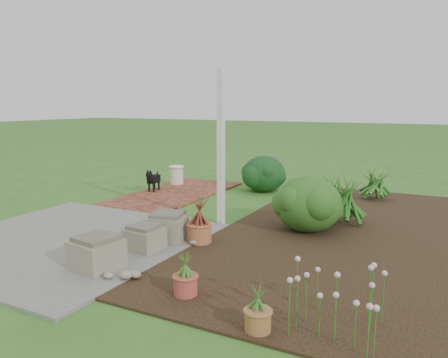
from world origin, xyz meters
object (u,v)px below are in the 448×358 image
at_px(stone_trough_near, 97,254).
at_px(black_dog, 153,179).
at_px(evergreen_shrub, 308,203).
at_px(cream_ceramic_urn, 177,175).

height_order(stone_trough_near, black_dog, black_dog).
xyz_separation_m(stone_trough_near, black_dog, (-2.19, 4.06, 0.11)).
bearing_deg(black_dog, evergreen_shrub, -29.06).
bearing_deg(evergreen_shrub, cream_ceramic_urn, 149.64).
height_order(black_dog, evergreen_shrub, evergreen_shrub).
height_order(stone_trough_near, evergreen_shrub, evergreen_shrub).
bearing_deg(cream_ceramic_urn, evergreen_shrub, -30.36).
xyz_separation_m(black_dog, cream_ceramic_urn, (-0.01, 0.97, -0.07)).
distance_m(stone_trough_near, evergreen_shrub, 3.24).
relative_size(black_dog, cream_ceramic_urn, 1.27).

